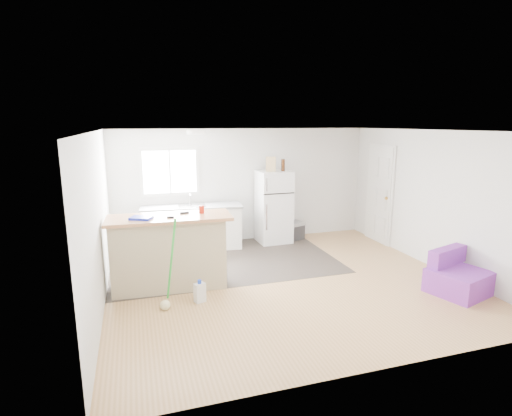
{
  "coord_description": "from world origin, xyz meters",
  "views": [
    {
      "loc": [
        -2.25,
        -5.66,
        2.52
      ],
      "look_at": [
        -0.29,
        0.7,
        1.09
      ],
      "focal_mm": 28.0,
      "sensor_mm": 36.0,
      "label": 1
    }
  ],
  "objects_px": {
    "cooler": "(292,231)",
    "bottle_right": "(283,165)",
    "refrigerator": "(274,207)",
    "cleaner_jug": "(200,292)",
    "mop": "(167,292)",
    "bottle_left": "(283,165)",
    "blue_tray": "(141,218)",
    "cardboard_box": "(271,164)",
    "kitchen_cabinets": "(192,227)",
    "peninsula": "(169,252)",
    "red_cup": "(202,209)",
    "purple_seat": "(457,278)"
  },
  "relations": [
    {
      "from": "peninsula",
      "to": "red_cup",
      "type": "bearing_deg",
      "value": 8.73
    },
    {
      "from": "refrigerator",
      "to": "bottle_right",
      "type": "height_order",
      "value": "bottle_right"
    },
    {
      "from": "bottle_left",
      "to": "bottle_right",
      "type": "distance_m",
      "value": 0.06
    },
    {
      "from": "refrigerator",
      "to": "cleaner_jug",
      "type": "relative_size",
      "value": 4.59
    },
    {
      "from": "cardboard_box",
      "to": "cleaner_jug",
      "type": "bearing_deg",
      "value": -128.03
    },
    {
      "from": "blue_tray",
      "to": "cardboard_box",
      "type": "relative_size",
      "value": 1.0
    },
    {
      "from": "refrigerator",
      "to": "mop",
      "type": "distance_m",
      "value": 3.6
    },
    {
      "from": "kitchen_cabinets",
      "to": "blue_tray",
      "type": "height_order",
      "value": "blue_tray"
    },
    {
      "from": "refrigerator",
      "to": "red_cup",
      "type": "distance_m",
      "value": 2.59
    },
    {
      "from": "refrigerator",
      "to": "cardboard_box",
      "type": "height_order",
      "value": "cardboard_box"
    },
    {
      "from": "refrigerator",
      "to": "cooler",
      "type": "xyz_separation_m",
      "value": [
        0.44,
        0.02,
        -0.57
      ]
    },
    {
      "from": "cooler",
      "to": "blue_tray",
      "type": "distance_m",
      "value": 3.84
    },
    {
      "from": "kitchen_cabinets",
      "to": "refrigerator",
      "type": "bearing_deg",
      "value": 5.18
    },
    {
      "from": "purple_seat",
      "to": "cardboard_box",
      "type": "height_order",
      "value": "cardboard_box"
    },
    {
      "from": "cooler",
      "to": "cleaner_jug",
      "type": "relative_size",
      "value": 1.76
    },
    {
      "from": "cooler",
      "to": "bottle_right",
      "type": "height_order",
      "value": "bottle_right"
    },
    {
      "from": "purple_seat",
      "to": "bottle_left",
      "type": "bearing_deg",
      "value": 99.59
    },
    {
      "from": "red_cup",
      "to": "cardboard_box",
      "type": "relative_size",
      "value": 0.4
    },
    {
      "from": "blue_tray",
      "to": "cooler",
      "type": "bearing_deg",
      "value": 31.31
    },
    {
      "from": "kitchen_cabinets",
      "to": "cleaner_jug",
      "type": "bearing_deg",
      "value": -90.1
    },
    {
      "from": "purple_seat",
      "to": "bottle_right",
      "type": "height_order",
      "value": "bottle_right"
    },
    {
      "from": "cardboard_box",
      "to": "bottle_left",
      "type": "height_order",
      "value": "cardboard_box"
    },
    {
      "from": "cooler",
      "to": "bottle_right",
      "type": "distance_m",
      "value": 1.48
    },
    {
      "from": "kitchen_cabinets",
      "to": "peninsula",
      "type": "height_order",
      "value": "kitchen_cabinets"
    },
    {
      "from": "peninsula",
      "to": "red_cup",
      "type": "distance_m",
      "value": 0.82
    },
    {
      "from": "cooler",
      "to": "cardboard_box",
      "type": "bearing_deg",
      "value": 168.98
    },
    {
      "from": "purple_seat",
      "to": "bottle_left",
      "type": "distance_m",
      "value": 3.86
    },
    {
      "from": "refrigerator",
      "to": "blue_tray",
      "type": "relative_size",
      "value": 5.11
    },
    {
      "from": "cleaner_jug",
      "to": "bottle_left",
      "type": "distance_m",
      "value": 3.57
    },
    {
      "from": "cardboard_box",
      "to": "mop",
      "type": "bearing_deg",
      "value": -133.47
    },
    {
      "from": "refrigerator",
      "to": "mop",
      "type": "relative_size",
      "value": 1.19
    },
    {
      "from": "purple_seat",
      "to": "cardboard_box",
      "type": "xyz_separation_m",
      "value": [
        -1.85,
        3.26,
        1.45
      ]
    },
    {
      "from": "mop",
      "to": "cooler",
      "type": "bearing_deg",
      "value": 16.07
    },
    {
      "from": "blue_tray",
      "to": "purple_seat",
      "type": "bearing_deg",
      "value": -17.25
    },
    {
      "from": "red_cup",
      "to": "cardboard_box",
      "type": "xyz_separation_m",
      "value": [
        1.74,
        1.73,
        0.48
      ]
    },
    {
      "from": "kitchen_cabinets",
      "to": "purple_seat",
      "type": "distance_m",
      "value": 4.84
    },
    {
      "from": "red_cup",
      "to": "blue_tray",
      "type": "relative_size",
      "value": 0.4
    },
    {
      "from": "refrigerator",
      "to": "bottle_right",
      "type": "bearing_deg",
      "value": -15.89
    },
    {
      "from": "blue_tray",
      "to": "bottle_right",
      "type": "xyz_separation_m",
      "value": [
        2.92,
        1.87,
        0.5
      ]
    },
    {
      "from": "mop",
      "to": "bottle_left",
      "type": "xyz_separation_m",
      "value": [
        2.63,
        2.46,
        1.43
      ]
    },
    {
      "from": "mop",
      "to": "cardboard_box",
      "type": "xyz_separation_m",
      "value": [
        2.38,
        2.51,
        1.45
      ]
    },
    {
      "from": "mop",
      "to": "bottle_right",
      "type": "height_order",
      "value": "bottle_right"
    },
    {
      "from": "blue_tray",
      "to": "bottle_left",
      "type": "height_order",
      "value": "bottle_left"
    },
    {
      "from": "refrigerator",
      "to": "cleaner_jug",
      "type": "bearing_deg",
      "value": -130.57
    },
    {
      "from": "peninsula",
      "to": "blue_tray",
      "type": "height_order",
      "value": "blue_tray"
    },
    {
      "from": "kitchen_cabinets",
      "to": "cooler",
      "type": "bearing_deg",
      "value": 5.81
    },
    {
      "from": "purple_seat",
      "to": "red_cup",
      "type": "xyz_separation_m",
      "value": [
        -3.59,
        1.53,
        0.97
      ]
    },
    {
      "from": "blue_tray",
      "to": "cleaner_jug",
      "type": "bearing_deg",
      "value": -38.75
    },
    {
      "from": "cleaner_jug",
      "to": "bottle_right",
      "type": "height_order",
      "value": "bottle_right"
    },
    {
      "from": "cardboard_box",
      "to": "bottle_left",
      "type": "bearing_deg",
      "value": -10.52
    }
  ]
}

